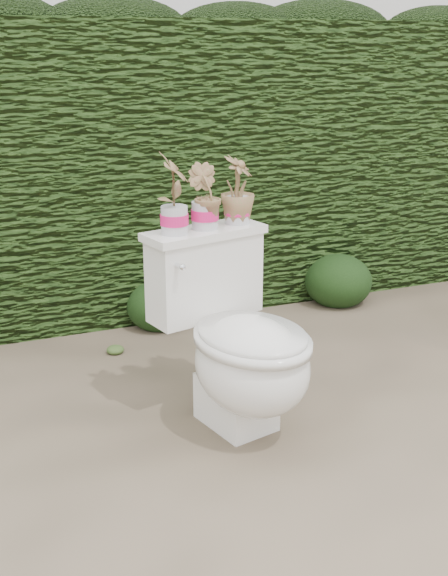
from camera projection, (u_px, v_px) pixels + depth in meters
name	position (u px, v px, depth m)	size (l,w,h in m)	color
ground	(226.00, 413.00, 3.04)	(60.00, 60.00, 0.00)	#86745C
hedge	(123.00, 166.00, 4.19)	(8.00, 1.00, 1.60)	#34541C
toilet	(239.00, 345.00, 2.83)	(0.60, 0.76, 0.78)	silver
potted_plant_left	(174.00, 195.00, 2.75)	(0.16, 0.11, 0.30)	#308328
potted_plant_center	(205.00, 198.00, 2.84)	(0.14, 0.11, 0.25)	#308328
potted_plant_right	(237.00, 192.00, 2.93)	(0.15, 0.15, 0.26)	#308328
liriope_clump_2	(159.00, 301.00, 3.94)	(0.36, 0.36, 0.29)	#1E3813
liriope_clump_3	(338.00, 276.00, 4.30)	(0.40, 0.40, 0.32)	#1E3813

